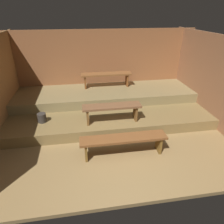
% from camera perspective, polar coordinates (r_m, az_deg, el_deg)
% --- Properties ---
extents(ground, '(6.27, 4.89, 0.08)m').
position_cam_1_polar(ground, '(5.49, -0.11, -4.60)').
color(ground, olive).
extents(wall_back, '(6.27, 0.06, 2.30)m').
position_cam_1_polar(wall_back, '(6.93, -2.87, 12.99)').
color(wall_back, '#925933').
rests_on(wall_back, ground).
extents(wall_right, '(0.06, 4.89, 2.30)m').
position_cam_1_polar(wall_right, '(6.02, 27.11, 7.80)').
color(wall_right, '#946140').
rests_on(wall_right, ground).
extents(platform_lower, '(5.47, 2.63, 0.28)m').
position_cam_1_polar(platform_lower, '(6.03, -1.19, 0.50)').
color(platform_lower, olive).
rests_on(platform_lower, ground).
extents(platform_middle, '(5.47, 1.49, 0.28)m').
position_cam_1_polar(platform_middle, '(6.42, -1.93, 5.00)').
color(platform_middle, olive).
rests_on(platform_middle, platform_lower).
extents(bench_floor_center, '(1.85, 0.34, 0.45)m').
position_cam_1_polar(bench_floor_center, '(4.31, 3.29, -8.05)').
color(bench_floor_center, brown).
rests_on(bench_floor_center, ground).
extents(bench_lower_center, '(1.46, 0.34, 0.45)m').
position_cam_1_polar(bench_lower_center, '(5.00, -0.05, 0.95)').
color(bench_lower_center, brown).
rests_on(bench_lower_center, platform_lower).
extents(bench_middle_center, '(1.61, 0.34, 0.45)m').
position_cam_1_polar(bench_middle_center, '(6.56, -1.64, 10.18)').
color(bench_middle_center, brown).
rests_on(bench_middle_center, platform_middle).
extents(pail_lower, '(0.21, 0.21, 0.23)m').
position_cam_1_polar(pail_lower, '(5.38, -19.27, -1.55)').
color(pail_lower, '#332D28').
rests_on(pail_lower, platform_lower).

